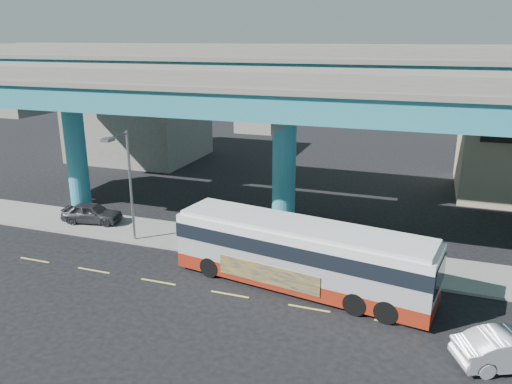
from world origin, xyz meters
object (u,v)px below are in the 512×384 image
(sedan, at_px, (512,350))
(stop_sign, at_px, (351,241))
(parked_car, at_px, (92,213))
(transit_bus, at_px, (301,253))
(street_lamp, at_px, (124,171))

(sedan, bearing_deg, stop_sign, 24.85)
(parked_car, bearing_deg, transit_bus, -114.85)
(street_lamp, bearing_deg, parked_car, 153.72)
(sedan, distance_m, parked_car, 25.85)
(transit_bus, xyz_separation_m, parked_car, (-15.50, 3.95, -1.04))
(transit_bus, xyz_separation_m, sedan, (9.24, -3.55, -1.15))
(transit_bus, relative_size, sedan, 2.95)
(sedan, height_order, stop_sign, stop_sign)
(parked_car, xyz_separation_m, stop_sign, (17.58, -1.41, 0.93))
(parked_car, height_order, street_lamp, street_lamp)
(street_lamp, relative_size, stop_sign, 3.01)
(sedan, xyz_separation_m, stop_sign, (-7.15, 6.09, 1.05))
(parked_car, bearing_deg, street_lamp, -126.83)
(parked_car, height_order, stop_sign, stop_sign)
(transit_bus, bearing_deg, parked_car, 175.16)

